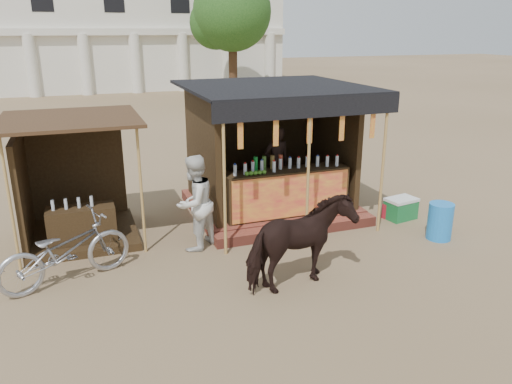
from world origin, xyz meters
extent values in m
plane|color=#846B4C|center=(0.00, 0.00, 0.00)|extent=(120.00, 120.00, 0.00)
cube|color=brown|center=(1.00, 3.50, 0.11)|extent=(3.40, 2.80, 0.22)
cube|color=brown|center=(1.00, 1.95, 0.10)|extent=(3.40, 0.35, 0.20)
cube|color=#352513|center=(1.00, 2.55, 0.69)|extent=(2.60, 0.55, 0.95)
cube|color=red|center=(1.00, 2.27, 0.69)|extent=(2.50, 0.02, 0.88)
cube|color=#352513|center=(1.00, 4.75, 1.47)|extent=(3.00, 0.12, 2.50)
cube|color=#352513|center=(-0.50, 3.50, 1.47)|extent=(0.12, 2.50, 2.50)
cube|color=#352513|center=(2.50, 3.50, 1.47)|extent=(0.12, 2.50, 2.50)
cube|color=black|center=(1.00, 3.30, 2.75)|extent=(3.60, 3.60, 0.06)
cube|color=black|center=(1.00, 1.52, 2.57)|extent=(3.60, 0.06, 0.36)
cylinder|color=tan|center=(-0.60, 1.55, 1.38)|extent=(0.06, 0.06, 2.75)
cylinder|color=tan|center=(1.00, 1.55, 1.38)|extent=(0.06, 0.06, 2.75)
cylinder|color=tan|center=(2.60, 1.55, 1.38)|extent=(0.06, 0.06, 2.75)
cube|color=red|center=(-0.30, 1.55, 2.20)|extent=(0.10, 0.02, 0.55)
cube|color=red|center=(0.35, 1.55, 2.20)|extent=(0.10, 0.02, 0.55)
cube|color=red|center=(1.00, 1.55, 2.20)|extent=(0.10, 0.02, 0.55)
cube|color=red|center=(1.65, 1.55, 2.20)|extent=(0.10, 0.02, 0.55)
cube|color=red|center=(2.30, 1.55, 2.20)|extent=(0.10, 0.02, 0.55)
imported|color=black|center=(1.22, 3.60, 1.03)|extent=(0.60, 0.40, 1.63)
cube|color=#352513|center=(-3.00, 3.20, 0.07)|extent=(2.00, 2.00, 0.15)
cube|color=#352513|center=(-3.00, 4.15, 1.05)|extent=(1.90, 0.10, 2.10)
cube|color=#352513|center=(-3.95, 3.20, 1.05)|extent=(0.10, 1.90, 2.10)
cube|color=#472D19|center=(-3.00, 3.10, 2.35)|extent=(2.40, 2.40, 0.06)
cylinder|color=tan|center=(-4.05, 2.15, 1.18)|extent=(0.05, 0.05, 2.35)
cylinder|color=tan|center=(-1.95, 2.15, 1.18)|extent=(0.05, 0.05, 2.35)
cube|color=#352513|center=(-3.00, 2.70, 0.40)|extent=(1.20, 0.50, 0.80)
imported|color=black|center=(0.15, 0.00, 0.74)|extent=(1.88, 1.19, 1.47)
imported|color=#9FA0A7|center=(-3.28, 1.41, 0.55)|extent=(2.24, 1.42, 1.11)
imported|color=silver|center=(-1.04, 2.00, 0.88)|extent=(1.09, 1.06, 1.77)
cylinder|color=blue|center=(3.49, 0.81, 0.36)|extent=(0.50, 0.50, 0.72)
cube|color=#A41B29|center=(3.31, 2.00, 0.16)|extent=(0.48, 0.50, 0.32)
cube|color=#197235|center=(3.43, 1.97, 0.20)|extent=(0.68, 0.52, 0.40)
cube|color=white|center=(3.43, 1.97, 0.43)|extent=(0.71, 0.54, 0.06)
cube|color=silver|center=(-2.00, 30.00, 4.00)|extent=(26.00, 7.00, 8.00)
cube|color=silver|center=(-2.00, 26.40, 3.70)|extent=(26.00, 0.50, 0.40)
cylinder|color=silver|center=(-5.00, 26.40, 1.80)|extent=(0.70, 0.70, 3.60)
cylinder|color=silver|center=(-2.00, 26.40, 1.80)|extent=(0.70, 0.70, 3.60)
cylinder|color=silver|center=(1.00, 26.40, 1.80)|extent=(0.70, 0.70, 3.60)
cylinder|color=silver|center=(4.00, 26.40, 1.80)|extent=(0.70, 0.70, 3.60)
cylinder|color=silver|center=(7.00, 26.40, 1.80)|extent=(0.70, 0.70, 3.60)
cylinder|color=silver|center=(10.00, 26.40, 1.80)|extent=(0.70, 0.70, 3.60)
cylinder|color=#382314|center=(6.00, 22.00, 2.00)|extent=(0.50, 0.50, 4.00)
sphere|color=#356422|center=(6.00, 22.00, 4.80)|extent=(4.40, 4.40, 4.40)
sphere|color=#356422|center=(5.20, 22.60, 4.20)|extent=(2.99, 2.99, 2.99)
camera|label=1|loc=(-2.90, -6.38, 3.89)|focal=35.00mm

